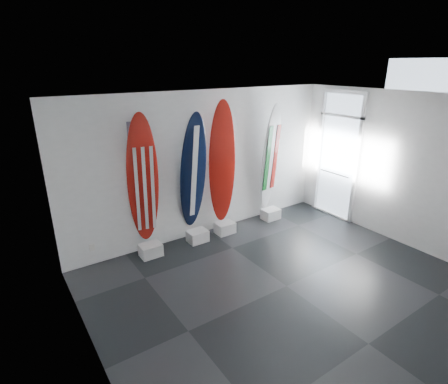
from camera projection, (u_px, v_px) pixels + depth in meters
floor at (286, 286)px, 5.82m from camera, size 6.00×6.00×0.00m
ceiling at (300, 100)px, 4.78m from camera, size 6.00×6.00×0.00m
wall_back at (206, 165)px, 7.24m from camera, size 6.00×0.00×6.00m
wall_left at (88, 262)px, 3.72m from camera, size 0.00×5.00×5.00m
wall_right at (403, 170)px, 6.89m from camera, size 0.00×5.00×5.00m
display_block_usa at (151, 250)px, 6.70m from camera, size 0.40×0.30×0.24m
surfboard_usa at (143, 181)px, 6.30m from camera, size 0.63×0.47×2.50m
display_block_navy at (198, 236)px, 7.24m from camera, size 0.40×0.30×0.24m
surfboard_navy at (193, 173)px, 6.86m from camera, size 0.58×0.52×2.44m
display_block_swiss at (225, 228)px, 7.60m from camera, size 0.40×0.30×0.24m
surfboard_swiss at (222, 164)px, 7.19m from camera, size 0.61×0.29×2.59m
display_block_italy at (271, 214)px, 8.30m from camera, size 0.40×0.30×0.24m
surfboard_italy at (270, 158)px, 7.91m from camera, size 0.59×0.38×2.45m
wall_outlet at (92, 247)px, 6.33m from camera, size 0.09×0.02×0.13m
glass_door at (337, 157)px, 8.10m from camera, size 0.12×1.16×2.85m
balcony at (367, 185)px, 9.12m from camera, size 2.80×2.20×1.20m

